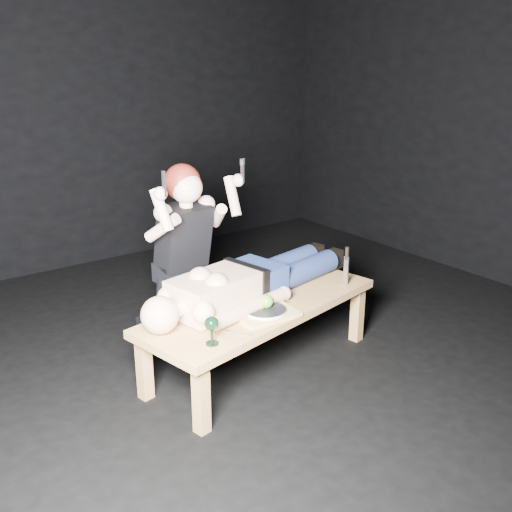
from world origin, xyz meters
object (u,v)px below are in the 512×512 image
Objects in this scene: table at (261,335)px; goblet at (212,331)px; carving_knife at (346,266)px; lying_man at (252,275)px; serving_tray at (265,313)px; kneeling_woman at (177,255)px.

goblet is at bearing -162.72° from table.
goblet is at bearing 178.62° from carving_knife.
goblet is 1.22m from carving_knife.
table is 0.95× the size of lying_man.
serving_tray is 2.25× the size of goblet.
carving_knife is at bearing 5.10° from serving_tray.
lying_man is 10.57× the size of goblet.
kneeling_woman is at bearing 103.18° from table.
kneeling_woman is (-0.29, 0.46, 0.08)m from lying_man.
carving_knife reaches higher than table.
goblet is (-0.46, -0.13, 0.07)m from serving_tray.
table is 0.30m from serving_tray.
carving_knife is (0.74, 0.07, 0.12)m from serving_tray.
kneeling_woman is 1.14m from carving_knife.
goblet is (-0.58, -0.42, -0.06)m from lying_man.
serving_tray is at bearing 174.57° from carving_knife.
goblet is at bearing -164.49° from serving_tray.
lying_man is at bearing 67.45° from serving_tray.
lying_man is at bearing 35.97° from goblet.
goblet is at bearing -112.55° from kneeling_woman.
kneeling_woman is 4.92× the size of carving_knife.
serving_tray is (-0.12, -0.29, -0.13)m from lying_man.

